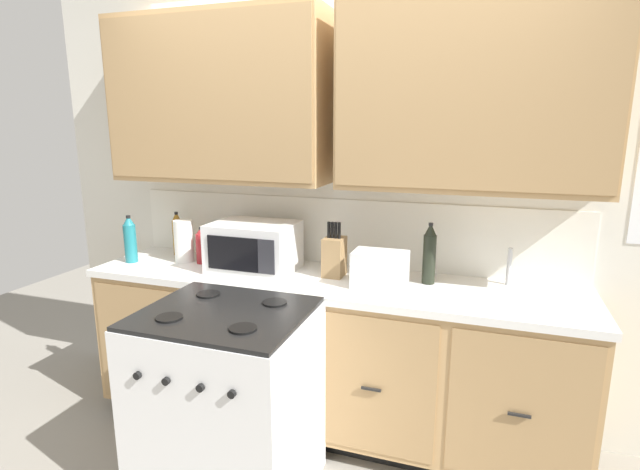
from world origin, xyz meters
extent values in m
plane|color=gray|center=(0.00, 0.00, 0.00)|extent=(8.00, 8.00, 0.00)
cube|color=silver|center=(0.00, 0.62, 1.29)|extent=(3.93, 0.05, 2.59)
cube|color=white|center=(0.00, 0.60, 1.13)|extent=(2.73, 0.01, 0.40)
cube|color=tan|center=(-0.71, 0.43, 1.91)|extent=(1.31, 0.34, 0.95)
cube|color=#A58052|center=(-0.71, 0.26, 1.91)|extent=(1.29, 0.01, 0.89)
cube|color=tan|center=(0.71, 0.43, 1.91)|extent=(1.31, 0.34, 0.95)
cube|color=#A58052|center=(0.71, 0.26, 1.91)|extent=(1.29, 0.01, 0.89)
cube|color=black|center=(0.00, 0.33, 0.05)|extent=(2.67, 0.48, 0.10)
cube|color=tan|center=(0.00, 0.30, 0.50)|extent=(2.73, 0.60, 0.79)
cube|color=#A88354|center=(-1.02, 0.00, 0.50)|extent=(0.63, 0.01, 0.73)
cube|color=black|center=(-1.02, -0.02, 0.49)|extent=(0.10, 0.01, 0.01)
cube|color=#A88354|center=(-0.34, 0.00, 0.50)|extent=(0.63, 0.01, 0.73)
cube|color=black|center=(-0.34, -0.02, 0.49)|extent=(0.10, 0.01, 0.01)
cube|color=#A88354|center=(0.34, 0.00, 0.50)|extent=(0.63, 0.01, 0.73)
cube|color=black|center=(0.34, -0.02, 0.49)|extent=(0.10, 0.01, 0.01)
cube|color=#A88354|center=(1.02, 0.00, 0.50)|extent=(0.63, 0.01, 0.73)
cube|color=black|center=(1.02, -0.02, 0.49)|extent=(0.10, 0.01, 0.01)
cube|color=white|center=(0.00, 0.30, 0.91)|extent=(2.76, 0.63, 0.04)
cube|color=#A8AAAF|center=(0.95, 0.33, 0.92)|extent=(0.56, 0.38, 0.02)
cube|color=white|center=(-0.28, -0.33, 0.46)|extent=(0.76, 0.66, 0.92)
cube|color=black|center=(-0.28, -0.33, 0.93)|extent=(0.74, 0.65, 0.02)
cylinder|color=black|center=(-0.46, -0.49, 0.94)|extent=(0.12, 0.12, 0.01)
cylinder|color=black|center=(-0.10, -0.49, 0.94)|extent=(0.12, 0.12, 0.01)
cylinder|color=black|center=(-0.46, -0.17, 0.94)|extent=(0.12, 0.12, 0.01)
cylinder|color=black|center=(-0.10, -0.17, 0.94)|extent=(0.12, 0.12, 0.01)
cylinder|color=black|center=(-0.50, -0.67, 0.75)|extent=(0.03, 0.02, 0.03)
cylinder|color=black|center=(-0.36, -0.67, 0.75)|extent=(0.03, 0.02, 0.03)
cylinder|color=black|center=(-0.20, -0.67, 0.75)|extent=(0.03, 0.02, 0.03)
cylinder|color=black|center=(-0.06, -0.67, 0.75)|extent=(0.03, 0.02, 0.03)
cube|color=white|center=(-0.45, 0.32, 1.07)|extent=(0.48, 0.36, 0.28)
cube|color=black|center=(-0.49, 0.13, 1.07)|extent=(0.31, 0.01, 0.19)
cube|color=#28282D|center=(-0.28, 0.13, 1.07)|extent=(0.10, 0.01, 0.19)
cube|color=white|center=(0.31, 0.25, 1.03)|extent=(0.28, 0.18, 0.19)
cube|color=black|center=(0.26, 0.25, 1.12)|extent=(0.02, 0.13, 0.01)
cube|color=black|center=(0.36, 0.25, 1.12)|extent=(0.02, 0.13, 0.01)
cube|color=#9C794E|center=(0.03, 0.36, 1.04)|extent=(0.11, 0.14, 0.22)
cylinder|color=black|center=(0.00, 0.35, 1.20)|extent=(0.02, 0.02, 0.09)
cylinder|color=black|center=(0.02, 0.35, 1.20)|extent=(0.02, 0.02, 0.09)
cylinder|color=black|center=(0.04, 0.35, 1.20)|extent=(0.02, 0.02, 0.09)
cylinder|color=black|center=(0.06, 0.35, 1.20)|extent=(0.02, 0.02, 0.09)
cylinder|color=#B2B5BA|center=(0.95, 0.51, 1.03)|extent=(0.02, 0.02, 0.20)
cylinder|color=white|center=(-0.94, 0.34, 1.06)|extent=(0.12, 0.12, 0.26)
cylinder|color=#1E707A|center=(-1.24, 0.22, 1.05)|extent=(0.07, 0.07, 0.23)
cone|color=#1E707A|center=(-1.24, 0.22, 1.20)|extent=(0.07, 0.07, 0.06)
cylinder|color=black|center=(-1.24, 0.22, 1.22)|extent=(0.03, 0.03, 0.02)
cylinder|color=maroon|center=(-0.82, 0.34, 1.03)|extent=(0.07, 0.07, 0.18)
cone|color=maroon|center=(-0.82, 0.34, 1.14)|extent=(0.06, 0.06, 0.05)
cylinder|color=black|center=(-0.82, 0.34, 1.15)|extent=(0.03, 0.03, 0.02)
cylinder|color=black|center=(0.55, 0.40, 1.07)|extent=(0.07, 0.07, 0.26)
cone|color=black|center=(0.55, 0.40, 1.23)|extent=(0.06, 0.06, 0.07)
cylinder|color=black|center=(0.55, 0.40, 1.26)|extent=(0.02, 0.02, 0.02)
cylinder|color=#9E6619|center=(-1.07, 0.47, 1.05)|extent=(0.06, 0.06, 0.23)
cone|color=#9E6619|center=(-1.07, 0.47, 1.19)|extent=(0.06, 0.06, 0.06)
cylinder|color=black|center=(-1.07, 0.47, 1.21)|extent=(0.02, 0.02, 0.02)
camera|label=1|loc=(0.82, -2.18, 1.77)|focal=27.62mm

